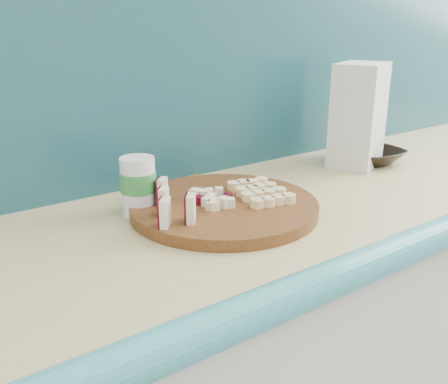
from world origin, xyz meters
TOP-DOWN VIEW (x-y plane):
  - kitchen_counter at (0.10, 1.50)m, footprint 2.20×0.63m
  - backsplash at (0.10, 1.79)m, footprint 2.20×0.02m
  - cutting_board at (-0.23, 1.53)m, footprint 0.45×0.45m
  - apple_wedges at (-0.37, 1.52)m, footprint 0.08×0.15m
  - apple_chunks at (-0.26, 1.53)m, footprint 0.06×0.06m
  - banana_slices at (-0.15, 1.51)m, footprint 0.12×0.16m
  - brown_bowl at (0.31, 1.59)m, footprint 0.18×0.18m
  - flour_bag at (0.27, 1.61)m, footprint 0.19×0.17m
  - canister at (-0.38, 1.62)m, footprint 0.07×0.07m
  - banana_peel at (-0.16, 1.67)m, footprint 0.22×0.18m

SIDE VIEW (x-z plane):
  - kitchen_counter at x=0.10m, z-range 0.00..0.91m
  - banana_peel at x=-0.16m, z-range 0.91..0.92m
  - cutting_board at x=-0.23m, z-range 0.91..0.93m
  - brown_bowl at x=0.31m, z-range 0.91..0.95m
  - banana_slices at x=-0.15m, z-range 0.93..0.95m
  - apple_chunks at x=-0.26m, z-range 0.93..0.95m
  - apple_wedges at x=-0.37m, z-range 0.93..0.99m
  - canister at x=-0.38m, z-range 0.91..1.03m
  - flour_bag at x=0.27m, z-range 0.91..1.18m
  - backsplash at x=0.10m, z-range 0.91..1.41m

